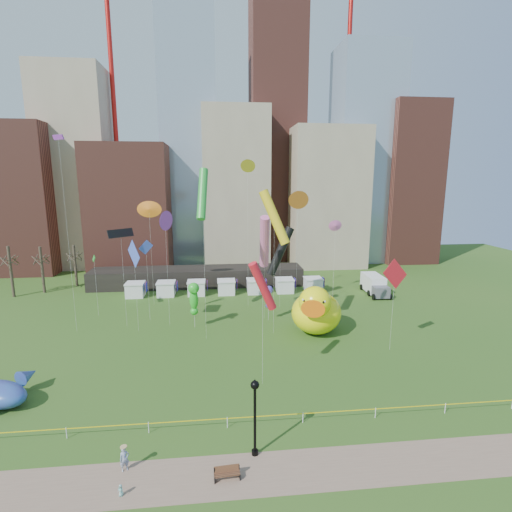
{
  "coord_description": "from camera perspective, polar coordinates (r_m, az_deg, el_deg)",
  "views": [
    {
      "loc": [
        -0.6,
        -26.92,
        19.03
      ],
      "look_at": [
        3.11,
        8.2,
        12.0
      ],
      "focal_mm": 27.0,
      "sensor_mm": 36.0,
      "label": 1
    }
  ],
  "objects": [
    {
      "name": "ground",
      "position": [
        32.97,
        -4.26,
        -24.02
      ],
      "size": [
        160.0,
        160.0,
        0.0
      ],
      "primitive_type": "plane",
      "color": "#2F591B",
      "rests_on": "ground"
    },
    {
      "name": "caution_tape",
      "position": [
        32.59,
        -4.28,
        -23.05
      ],
      "size": [
        50.0,
        0.06,
        0.9
      ],
      "color": "white",
      "rests_on": "ground"
    },
    {
      "name": "kite_0",
      "position": [
        34.74,
        1.0,
        -4.5
      ],
      "size": [
        2.89,
        1.71,
        11.96
      ],
      "color": "silver",
      "rests_on": "ground"
    },
    {
      "name": "kite_13",
      "position": [
        49.69,
        -17.65,
        0.23
      ],
      "size": [
        1.98,
        2.86,
        11.78
      ],
      "color": "silver",
      "rests_on": "ground"
    },
    {
      "name": "vendor_tents",
      "position": [
        65.44,
        -4.4,
        -4.67
      ],
      "size": [
        33.24,
        2.8,
        2.4
      ],
      "color": "white",
      "rests_on": "ground"
    },
    {
      "name": "kite_8",
      "position": [
        44.74,
        19.9,
        -2.58
      ],
      "size": [
        3.3,
        1.08,
        10.63
      ],
      "color": "silver",
      "rests_on": "ground"
    },
    {
      "name": "kite_12",
      "position": [
        56.66,
        -1.27,
        13.13
      ],
      "size": [
        1.65,
        1.24,
        21.88
      ],
      "color": "silver",
      "rests_on": "ground"
    },
    {
      "name": "crane_right",
      "position": [
        100.18,
        14.12,
        27.1
      ],
      "size": [
        23.0,
        1.0,
        76.0
      ],
      "color": "red",
      "rests_on": "ground"
    },
    {
      "name": "kite_5",
      "position": [
        53.11,
        -15.98,
        1.04
      ],
      "size": [
        1.77,
        0.93,
        11.22
      ],
      "color": "silver",
      "rests_on": "ground"
    },
    {
      "name": "kite_14",
      "position": [
        59.08,
        -15.57,
        6.66
      ],
      "size": [
        2.45,
        0.55,
        15.95
      ],
      "color": "silver",
      "rests_on": "ground"
    },
    {
      "name": "skyline",
      "position": [
        88.06,
        -4.29,
        12.79
      ],
      "size": [
        101.0,
        23.0,
        68.0
      ],
      "color": "brown",
      "rests_on": "ground"
    },
    {
      "name": "big_duck",
      "position": [
        48.98,
        8.88,
        -7.96
      ],
      "size": [
        8.4,
        9.41,
        6.58
      ],
      "rotation": [
        0.0,
        0.0,
        -0.36
      ],
      "color": "#FFF90D",
      "rests_on": "ground"
    },
    {
      "name": "pavilion",
      "position": [
        71.17,
        -8.6,
        -3.05
      ],
      "size": [
        38.0,
        6.0,
        3.2
      ],
      "primitive_type": "cube",
      "color": "black",
      "rests_on": "ground"
    },
    {
      "name": "kite_10",
      "position": [
        56.98,
        3.62,
        0.71
      ],
      "size": [
        4.52,
        2.33,
        12.31
      ],
      "color": "silver",
      "rests_on": "ground"
    },
    {
      "name": "kite_11",
      "position": [
        57.72,
        -22.89,
        -0.4
      ],
      "size": [
        0.94,
        1.94,
        8.62
      ],
      "color": "silver",
      "rests_on": "ground"
    },
    {
      "name": "kite_1",
      "position": [
        49.65,
        11.7,
        4.35
      ],
      "size": [
        1.33,
        0.61,
        14.01
      ],
      "color": "silver",
      "rests_on": "ground"
    },
    {
      "name": "kite_15",
      "position": [
        50.04,
        -13.33,
        5.11
      ],
      "size": [
        1.09,
        2.44,
        15.18
      ],
      "color": "silver",
      "rests_on": "ground"
    },
    {
      "name": "seahorse_purple",
      "position": [
        52.64,
        1.88,
        -5.8
      ],
      "size": [
        1.26,
        1.47,
        4.92
      ],
      "rotation": [
        0.0,
        0.0,
        0.19
      ],
      "color": "silver",
      "rests_on": "ground"
    },
    {
      "name": "kite_4",
      "position": [
        45.83,
        2.74,
        5.73
      ],
      "size": [
        3.97,
        2.81,
        17.94
      ],
      "color": "silver",
      "rests_on": "ground"
    },
    {
      "name": "bare_trees",
      "position": [
        75.17,
        -29.06,
        -1.71
      ],
      "size": [
        8.44,
        6.44,
        8.5
      ],
      "color": "#382B21",
      "rests_on": "ground"
    },
    {
      "name": "woman",
      "position": [
        30.07,
        -18.91,
        -26.57
      ],
      "size": [
        0.74,
        0.65,
        1.7
      ],
      "primitive_type": "imported",
      "rotation": [
        0.0,
        0.0,
        0.47
      ],
      "color": "white",
      "rests_on": "footpath"
    },
    {
      "name": "box_truck",
      "position": [
        68.31,
        17.12,
        -4.06
      ],
      "size": [
        3.21,
        7.34,
        3.07
      ],
      "rotation": [
        0.0,
        0.0,
        -0.04
      ],
      "color": "white",
      "rests_on": "ground"
    },
    {
      "name": "kite_9",
      "position": [
        51.49,
        1.27,
        2.09
      ],
      "size": [
        1.65,
        4.46,
        14.55
      ],
      "color": "silver",
      "rests_on": "ground"
    },
    {
      "name": "kite_2",
      "position": [
        51.46,
        -19.42,
        3.16
      ],
      "size": [
        2.84,
        2.64,
        12.91
      ],
      "color": "silver",
      "rests_on": "ground"
    },
    {
      "name": "small_duck",
      "position": [
        53.72,
        8.38,
        -7.97
      ],
      "size": [
        3.14,
        4.15,
        3.16
      ],
      "rotation": [
        0.0,
        0.0,
        -0.04
      ],
      "color": "white",
      "rests_on": "ground"
    },
    {
      "name": "kite_7",
      "position": [
        51.62,
        -27.2,
        14.76
      ],
      "size": [
        1.63,
        1.31,
        24.12
      ],
      "color": "silver",
      "rests_on": "ground"
    },
    {
      "name": "seahorse_green",
      "position": [
        50.41,
        -9.21,
        -5.88
      ],
      "size": [
        1.63,
        1.95,
        6.1
      ],
      "rotation": [
        0.0,
        0.0,
        0.13
      ],
      "color": "silver",
      "rests_on": "ground"
    },
    {
      "name": "footpath",
      "position": [
        29.03,
        -3.89,
        -29.71
      ],
      "size": [
        70.0,
        4.0,
        0.02
      ],
      "primitive_type": "cube",
      "color": "#7D614E",
      "rests_on": "ground"
    },
    {
      "name": "toddler",
      "position": [
        28.71,
        -19.41,
        -29.92
      ],
      "size": [
        0.31,
        0.26,
        0.77
      ],
      "primitive_type": "imported",
      "rotation": [
        0.0,
        0.0,
        -0.29
      ],
      "color": "white",
      "rests_on": "footpath"
    },
    {
      "name": "kite_3",
      "position": [
        44.52,
        -7.94,
        9.08
      ],
      "size": [
        1.53,
        3.58,
        20.38
      ],
      "color": "silver",
      "rests_on": "ground"
    },
    {
      "name": "whale_inflatable",
      "position": [
        41.28,
        -33.56,
        -16.49
      ],
      "size": [
        6.13,
        6.69,
        2.39
      ],
      "rotation": [
        0.0,
        0.0,
        -0.43
      ],
      "color": "#373289",
      "rests_on": "ground"
    },
    {
      "name": "park_bench",
      "position": [
        28.53,
        -4.32,
        -29.34
      ],
      "size": [
        1.71,
        0.66,
        0.85
      ],
      "rotation": [
        0.0,
        0.0,
        0.07
      ],
      "color": "#53301C",
      "rests_on": "footpath"
    },
    {
      "name": "crane_left",
      "position": [
        97.28,
        -20.26,
        27.26
      ],
      "size": [
        23.0,
        1.0,
        76.0
      ],
      "color": "red",
      "rests_on": "ground"
    },
    {
      "name": "lamppost",
      "position": [
        28.43,
        -0.16,
        -21.74
      ],
      "size": [
        0.6,
        0.6,
        5.8
      ],
      "color": "black",
      "rests_on": "footpath"
    },
    {
      "name": "kite_6",
      "position": [
        57.89,
        6.24,
        8.25
      ],
      "size": [
        2.47,
        1.61,
        17.41
      ],
      "color": "silver",
      "rests_on": "ground"
    }
  ]
}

